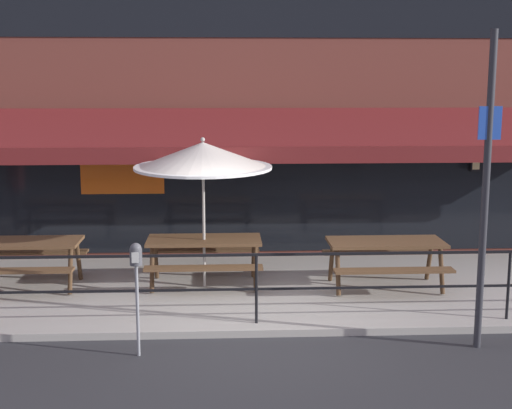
{
  "coord_description": "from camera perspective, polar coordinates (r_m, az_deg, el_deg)",
  "views": [
    {
      "loc": [
        -0.45,
        -8.91,
        3.35
      ],
      "look_at": [
        0.06,
        1.6,
        1.5
      ],
      "focal_mm": 50.0,
      "sensor_mm": 36.0,
      "label": 1
    }
  ],
  "objects": [
    {
      "name": "ground_plane",
      "position": [
        9.53,
        0.12,
        -10.61
      ],
      "size": [
        120.0,
        120.0,
        0.0
      ],
      "primitive_type": "plane",
      "color": "#2D2D30"
    },
    {
      "name": "patio_deck",
      "position": [
        11.4,
        -0.39,
        -6.85
      ],
      "size": [
        15.0,
        4.0,
        0.1
      ],
      "primitive_type": "cube",
      "color": "#ADA89E",
      "rests_on": "ground"
    },
    {
      "name": "restaurant_building",
      "position": [
        13.14,
        -0.81,
        10.19
      ],
      "size": [
        15.0,
        1.6,
        6.84
      ],
      "color": "brown",
      "rests_on": "ground"
    },
    {
      "name": "patio_railing",
      "position": [
        9.56,
        0.03,
        -5.49
      ],
      "size": [
        13.84,
        0.04,
        0.97
      ],
      "color": "black",
      "rests_on": "patio_deck"
    },
    {
      "name": "picnic_table_left",
      "position": [
        11.75,
        -18.19,
        -3.53
      ],
      "size": [
        1.8,
        1.42,
        0.76
      ],
      "color": "brown",
      "rests_on": "patio_deck"
    },
    {
      "name": "picnic_table_centre",
      "position": [
        11.35,
        -4.16,
        -3.52
      ],
      "size": [
        1.8,
        1.42,
        0.76
      ],
      "color": "brown",
      "rests_on": "patio_deck"
    },
    {
      "name": "picnic_table_right",
      "position": [
        11.36,
        10.33,
        -3.64
      ],
      "size": [
        1.8,
        1.42,
        0.76
      ],
      "color": "brown",
      "rests_on": "patio_deck"
    },
    {
      "name": "patio_umbrella_centre",
      "position": [
        11.04,
        -4.27,
        3.86
      ],
      "size": [
        2.14,
        2.14,
        2.38
      ],
      "color": "#B7B2A8",
      "rests_on": "patio_deck"
    },
    {
      "name": "parking_meter_near",
      "position": [
        8.72,
        -9.57,
        -4.8
      ],
      "size": [
        0.15,
        0.16,
        1.42
      ],
      "color": "gray",
      "rests_on": "ground"
    },
    {
      "name": "street_sign_pole",
      "position": [
        9.14,
        17.9,
        1.16
      ],
      "size": [
        0.28,
        0.09,
        3.94
      ],
      "color": "#2D2D33",
      "rests_on": "ground"
    }
  ]
}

